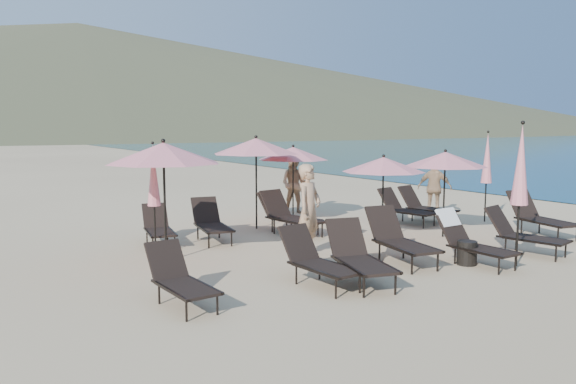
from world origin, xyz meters
TOP-DOWN VIEW (x-y plane):
  - ground at (0.00, 0.00)m, footprint 800.00×800.00m
  - volcanic_headland at (71.37, 302.62)m, footprint 690.00×690.00m
  - lounger_0 at (-5.33, 0.05)m, footprint 0.66×1.55m
  - lounger_1 at (-2.98, -0.19)m, footprint 0.73×1.67m
  - lounger_2 at (-2.30, -0.44)m, footprint 1.11×1.86m
  - lounger_3 at (-0.72, 0.21)m, footprint 1.00×1.89m
  - lounger_4 at (2.00, -0.61)m, footprint 0.94×1.73m
  - lounger_5 at (4.07, 0.37)m, footprint 1.05×1.92m
  - lounger_6 at (-4.10, 4.43)m, footprint 0.84×1.57m
  - lounger_7 at (-2.94, 4.13)m, footprint 0.91×1.74m
  - lounger_8 at (-0.87, 4.09)m, footprint 1.05×1.81m
  - lounger_9 at (-0.95, 3.83)m, footprint 0.95×1.89m
  - lounger_10 at (2.51, 3.37)m, footprint 0.91×1.72m
  - lounger_11 at (3.28, 3.36)m, footprint 0.93×1.75m
  - lounger_12 at (0.37, -0.58)m, footprint 0.65×1.65m
  - umbrella_open_0 at (-4.55, 2.75)m, footprint 2.26×2.26m
  - umbrella_open_1 at (0.30, 1.84)m, footprint 1.89×1.89m
  - umbrella_open_2 at (1.98, 1.54)m, footprint 1.97×1.97m
  - umbrella_open_3 at (-1.30, 4.89)m, footprint 2.26×2.26m
  - umbrella_open_4 at (0.24, 5.50)m, footprint 1.99×1.99m
  - umbrella_closed_0 at (0.98, -1.20)m, footprint 0.32×0.32m
  - umbrella_closed_1 at (4.64, 2.41)m, footprint 0.30×0.30m
  - umbrella_closed_2 at (-4.47, 3.60)m, footprint 0.28×0.28m
  - side_table_0 at (-1.84, 0.39)m, footprint 0.37×0.37m
  - side_table_1 at (0.26, -0.61)m, footprint 0.38×0.38m
  - beachgoer_a at (-1.85, 1.70)m, footprint 0.82×0.71m
  - beachgoer_b at (0.98, 6.57)m, footprint 1.06×1.09m
  - beachgoer_c at (4.14, 3.83)m, footprint 0.90×1.06m

SIDE VIEW (x-z plane):
  - ground at x=0.00m, z-range 0.00..0.00m
  - side_table_0 at x=-1.84m, z-range 0.00..0.42m
  - side_table_1 at x=0.26m, z-range 0.00..0.46m
  - lounger_6 at x=-4.10m, z-range -0.03..0.83m
  - lounger_0 at x=-5.33m, z-range -0.03..0.85m
  - lounger_1 at x=-2.98m, z-range -0.03..0.91m
  - lounger_10 at x=2.51m, z-range -0.03..0.91m
  - lounger_4 at x=2.00m, z-range -0.03..0.91m
  - lounger_7 at x=-2.94m, z-range -0.03..0.92m
  - lounger_11 at x=3.28m, z-range -0.03..0.92m
  - lounger_8 at x=-0.87m, z-range -0.03..0.95m
  - lounger_2 at x=-2.30m, z-range -0.03..0.97m
  - lounger_3 at x=-0.72m, z-range -0.03..1.00m
  - lounger_9 at x=-0.95m, z-range -0.03..1.01m
  - lounger_12 at x=0.37m, z-range -0.02..0.99m
  - lounger_5 at x=4.07m, z-range -0.03..1.01m
  - beachgoer_c at x=4.14m, z-range 0.00..1.70m
  - beachgoer_b at x=0.98m, z-range 0.00..1.77m
  - beachgoer_a at x=-1.85m, z-range 0.00..1.90m
  - umbrella_closed_2 at x=-4.47m, z-range 0.46..2.81m
  - umbrella_closed_1 at x=4.64m, z-range 0.50..3.04m
  - umbrella_open_1 at x=0.30m, z-range 0.78..2.81m
  - umbrella_open_2 at x=1.98m, z-range 0.81..2.93m
  - umbrella_open_4 at x=0.24m, z-range 0.82..2.97m
  - umbrella_closed_0 at x=0.98m, z-range 0.54..3.31m
  - umbrella_open_0 at x=-4.55m, z-range 0.93..3.36m
  - umbrella_open_3 at x=-1.30m, z-range 0.93..3.36m
  - volcanic_headland at x=71.37m, z-range -1.01..53.99m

